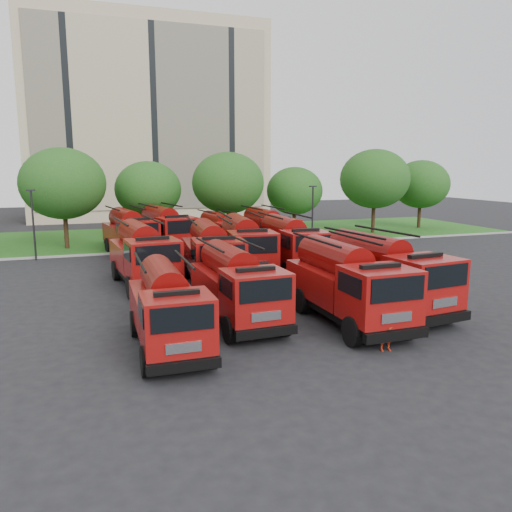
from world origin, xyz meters
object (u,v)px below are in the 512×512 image
at_px(fire_truck_10, 222,233).
at_px(firefighter_2, 452,321).
at_px(fire_truck_3, 384,274).
at_px(fire_truck_6, 244,246).
at_px(firefighter_5, 357,264).
at_px(firefighter_0, 386,351).
at_px(fire_truck_11, 267,230).
at_px(fire_truck_1, 236,285).
at_px(fire_truck_5, 211,254).
at_px(fire_truck_9, 165,230).
at_px(firefighter_1, 247,341).
at_px(fire_truck_4, 143,255).
at_px(fire_truck_0, 168,308).
at_px(fire_truck_7, 290,244).
at_px(firefighter_4, 241,304).
at_px(firefighter_3, 420,288).
at_px(fire_truck_8, 130,233).
at_px(fire_truck_2, 346,283).

distance_m(fire_truck_10, firefighter_2, 21.22).
height_order(fire_truck_3, fire_truck_6, fire_truck_6).
bearing_deg(firefighter_5, firefighter_0, 73.19).
xyz_separation_m(fire_truck_6, firefighter_2, (5.80, -12.31, -1.80)).
bearing_deg(fire_truck_11, firefighter_5, -62.96).
height_order(fire_truck_1, fire_truck_11, fire_truck_11).
relative_size(fire_truck_3, fire_truck_6, 0.99).
relative_size(fire_truck_5, firefighter_2, 4.24).
distance_m(fire_truck_11, firefighter_5, 8.25).
bearing_deg(firefighter_5, fire_truck_9, -28.18).
relative_size(firefighter_1, firefighter_5, 0.96).
relative_size(fire_truck_1, firefighter_5, 4.19).
bearing_deg(fire_truck_4, fire_truck_0, -97.11).
relative_size(fire_truck_4, firefighter_1, 4.84).
xyz_separation_m(fire_truck_1, fire_truck_3, (7.02, -0.58, 0.15)).
bearing_deg(fire_truck_9, firefighter_2, -77.98).
relative_size(fire_truck_7, firefighter_4, 4.38).
bearing_deg(firefighter_5, fire_truck_7, 15.65).
distance_m(fire_truck_5, fire_truck_10, 10.85).
xyz_separation_m(fire_truck_1, firefighter_3, (11.52, 2.54, -1.62)).
relative_size(fire_truck_4, fire_truck_10, 1.13).
xyz_separation_m(fire_truck_11, firefighter_5, (4.08, -6.96, -1.69)).
distance_m(fire_truck_7, firefighter_1, 13.60).
xyz_separation_m(firefighter_3, firefighter_4, (-10.50, 0.09, 0.00)).
height_order(fire_truck_7, fire_truck_8, fire_truck_8).
bearing_deg(fire_truck_5, fire_truck_8, 112.86).
xyz_separation_m(fire_truck_0, firefighter_5, (14.98, 12.02, -1.54)).
bearing_deg(fire_truck_11, firefighter_2, -89.05).
distance_m(fire_truck_9, firefighter_3, 20.22).
bearing_deg(fire_truck_9, fire_truck_5, -96.67).
bearing_deg(fire_truck_8, fire_truck_1, -90.20).
height_order(fire_truck_3, fire_truck_9, fire_truck_9).
relative_size(fire_truck_7, firefighter_3, 4.94).
relative_size(fire_truck_6, firefighter_3, 5.22).
bearing_deg(fire_truck_1, fire_truck_0, -147.88).
bearing_deg(firefighter_1, fire_truck_7, 66.59).
xyz_separation_m(fire_truck_7, firefighter_1, (-6.67, -11.72, -1.74)).
height_order(fire_truck_1, firefighter_2, fire_truck_1).
xyz_separation_m(fire_truck_1, firefighter_1, (-0.34, -2.54, -1.62)).
height_order(fire_truck_1, firefighter_3, fire_truck_1).
xyz_separation_m(fire_truck_1, fire_truck_8, (-2.98, 18.43, 0.13)).
xyz_separation_m(fire_truck_9, firefighter_0, (4.39, -24.15, -1.80)).
height_order(fire_truck_3, fire_truck_8, fire_truck_3).
relative_size(fire_truck_3, firefighter_1, 4.87).
xyz_separation_m(fire_truck_11, firefighter_3, (3.96, -14.17, -1.69)).
height_order(fire_truck_0, fire_truck_10, fire_truck_10).
relative_size(fire_truck_1, fire_truck_7, 0.94).
xyz_separation_m(fire_truck_2, fire_truck_8, (-7.43, 20.11, 0.01)).
relative_size(fire_truck_5, fire_truck_6, 0.98).
height_order(fire_truck_3, fire_truck_5, same).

